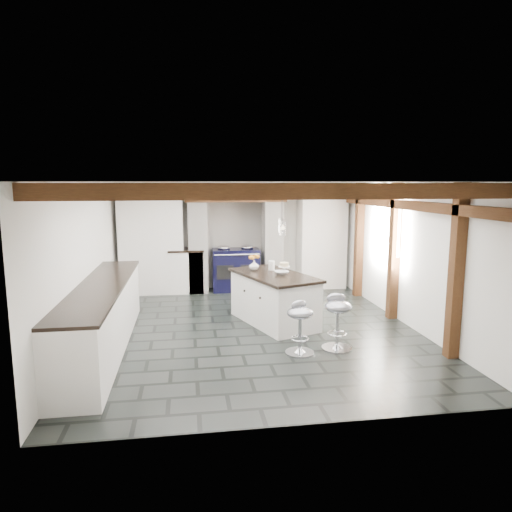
{
  "coord_description": "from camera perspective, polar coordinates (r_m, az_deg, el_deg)",
  "views": [
    {
      "loc": [
        -1.01,
        -6.93,
        2.29
      ],
      "look_at": [
        0.1,
        0.4,
        1.1
      ],
      "focal_mm": 32.0,
      "sensor_mm": 36.0,
      "label": 1
    }
  ],
  "objects": [
    {
      "name": "ground",
      "position": [
        7.37,
        -0.31,
        -8.98
      ],
      "size": [
        6.0,
        6.0,
        0.0
      ],
      "primitive_type": "plane",
      "color": "black",
      "rests_on": "ground"
    },
    {
      "name": "room_shell",
      "position": [
        8.45,
        -5.8,
        0.73
      ],
      "size": [
        6.0,
        6.03,
        6.0
      ],
      "color": "white",
      "rests_on": "ground"
    },
    {
      "name": "range_cooker",
      "position": [
        9.83,
        -2.56,
        -1.59
      ],
      "size": [
        1.0,
        0.63,
        0.99
      ],
      "color": "black",
      "rests_on": "ground"
    },
    {
      "name": "kitchen_island",
      "position": [
        7.53,
        2.24,
        -5.25
      ],
      "size": [
        1.38,
        1.86,
        1.1
      ],
      "rotation": [
        0.0,
        0.0,
        0.35
      ],
      "color": "white",
      "rests_on": "ground"
    },
    {
      "name": "bar_stool_near",
      "position": [
        6.43,
        10.16,
        -7.32
      ],
      "size": [
        0.42,
        0.42,
        0.78
      ],
      "rotation": [
        0.0,
        0.0,
        -0.06
      ],
      "color": "silver",
      "rests_on": "ground"
    },
    {
      "name": "bar_stool_far",
      "position": [
        6.21,
        5.48,
        -8.12
      ],
      "size": [
        0.47,
        0.47,
        0.73
      ],
      "rotation": [
        0.0,
        0.0,
        0.42
      ],
      "color": "silver",
      "rests_on": "ground"
    }
  ]
}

